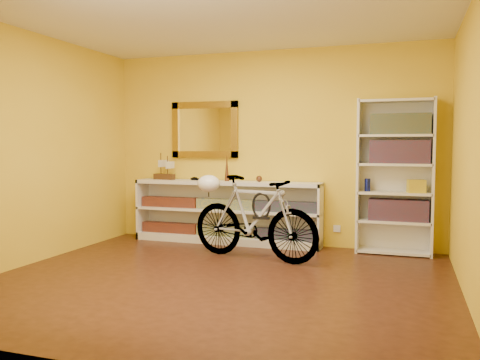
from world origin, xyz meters
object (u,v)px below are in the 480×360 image
(bookcase, at_px, (395,177))
(helmet, at_px, (209,184))
(bicycle, at_px, (254,218))
(console_unit, at_px, (226,212))

(bookcase, bearing_deg, helmet, -162.10)
(bookcase, xyz_separation_m, bicycle, (-1.54, -0.84, -0.46))
(console_unit, xyz_separation_m, bookcase, (2.18, 0.03, 0.52))
(bookcase, height_order, helmet, bookcase)
(bookcase, bearing_deg, bicycle, -151.47)
(bicycle, bearing_deg, console_unit, 50.85)
(bookcase, distance_m, bicycle, 1.81)
(bookcase, bearing_deg, console_unit, -179.34)
(console_unit, bearing_deg, helmet, -88.37)
(console_unit, relative_size, bookcase, 1.37)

